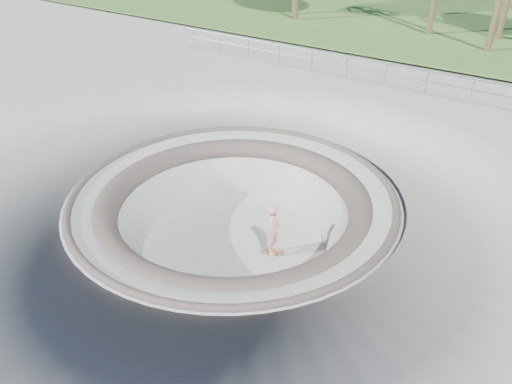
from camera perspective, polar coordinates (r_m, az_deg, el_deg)
ground at (r=15.63m, az=-2.60°, el=-0.25°), size 180.00×180.00×0.00m
skate_bowl at (r=16.66m, az=-2.45°, el=-5.63°), size 14.00×14.00×4.10m
grass_strip at (r=45.97m, az=25.44°, el=18.46°), size 180.00×36.00×0.12m
safety_railing at (r=25.11m, az=14.56°, el=12.93°), size 25.00×0.06×1.03m
skateboard at (r=16.20m, az=1.92°, el=-6.88°), size 0.76×0.48×0.08m
skater at (r=15.67m, az=1.98°, el=-4.35°), size 0.61×0.74×1.73m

